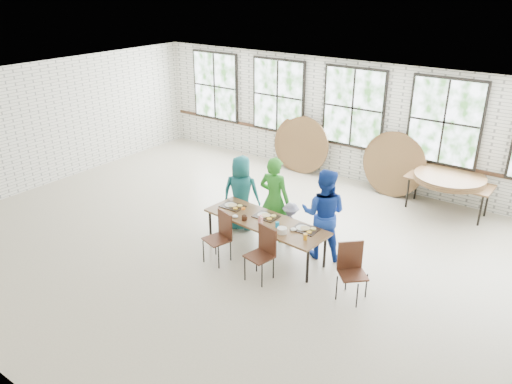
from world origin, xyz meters
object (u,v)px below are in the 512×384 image
(chair_near_right, at_px, (263,249))
(storage_table, at_px, (449,183))
(chair_near_left, at_px, (221,233))
(dining_table, at_px, (266,223))

(chair_near_right, xyz_separation_m, storage_table, (1.75, 4.53, 0.13))
(chair_near_right, height_order, storage_table, chair_near_right)
(chair_near_left, xyz_separation_m, storage_table, (2.70, 4.50, 0.13))
(chair_near_left, bearing_deg, chair_near_right, 15.29)
(chair_near_left, relative_size, chair_near_right, 1.00)
(storage_table, bearing_deg, dining_table, -117.30)
(dining_table, xyz_separation_m, storage_table, (2.13, 3.92, -0.00))
(chair_near_left, height_order, chair_near_right, same)
(chair_near_left, bearing_deg, storage_table, 75.80)
(chair_near_left, bearing_deg, dining_table, 61.99)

